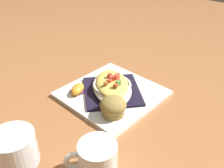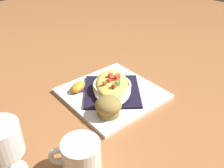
% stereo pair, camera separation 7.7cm
% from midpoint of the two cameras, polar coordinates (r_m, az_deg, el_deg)
% --- Properties ---
extents(ground_plane, '(2.60, 2.60, 0.00)m').
position_cam_midpoint_polar(ground_plane, '(0.79, 2.78, -2.62)').
color(ground_plane, '#A0653A').
extents(square_plate, '(0.31, 0.31, 0.01)m').
position_cam_midpoint_polar(square_plate, '(0.79, 2.79, -2.27)').
color(square_plate, white).
rests_on(square_plate, ground_plane).
extents(folded_napkin, '(0.24, 0.24, 0.01)m').
position_cam_midpoint_polar(folded_napkin, '(0.78, 2.81, -1.71)').
color(folded_napkin, black).
rests_on(folded_napkin, square_plate).
extents(gratin_dish, '(0.22, 0.22, 0.05)m').
position_cam_midpoint_polar(gratin_dish, '(0.77, 2.86, -0.39)').
color(gratin_dish, silver).
rests_on(gratin_dish, folded_napkin).
extents(muffin, '(0.07, 0.07, 0.05)m').
position_cam_midpoint_polar(muffin, '(0.68, 2.42, -5.18)').
color(muffin, olive).
rests_on(muffin, square_plate).
extents(orange_garnish, '(0.07, 0.06, 0.03)m').
position_cam_midpoint_polar(orange_garnish, '(0.79, -4.92, -0.82)').
color(orange_garnish, '#5C2163').
rests_on(orange_garnish, square_plate).
extents(coffee_mug, '(0.09, 0.10, 0.08)m').
position_cam_midpoint_polar(coffee_mug, '(0.55, -2.91, -16.72)').
color(coffee_mug, white).
rests_on(coffee_mug, ground_plane).
extents(stemmed_glass, '(0.08, 0.08, 0.13)m').
position_cam_midpoint_polar(stemmed_glass, '(0.54, -19.98, -12.54)').
color(stemmed_glass, white).
rests_on(stemmed_glass, ground_plane).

